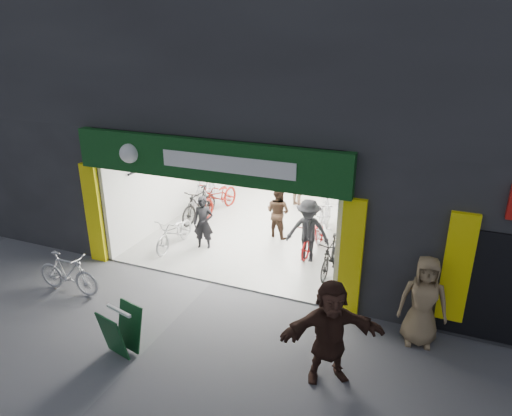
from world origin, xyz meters
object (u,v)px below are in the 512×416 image
Objects in this scene: bike_left_front at (175,232)px; bike_right_front at (331,256)px; sandwich_board at (121,330)px; pedestrian_near at (423,301)px; parked_bike at (68,273)px.

bike_right_front is at bearing 3.11° from bike_left_front.
bike_right_front is at bearing 70.85° from sandwich_board.
parked_bike is at bearing -178.26° from pedestrian_near.
parked_bike is 1.79× the size of sandwich_board.
bike_right_front is 3.00m from pedestrian_near.
bike_left_front is 1.11× the size of bike_right_front.
parked_bike is at bearing 165.90° from sandwich_board.
bike_left_front is at bearing 157.82° from pedestrian_near.
bike_left_front is 4.46m from sandwich_board.
bike_right_front is (4.30, 0.21, 0.02)m from bike_left_front.
bike_right_front is 0.87× the size of pedestrian_near.
pedestrian_near is at bearing -39.37° from bike_right_front.
parked_bike reaches higher than bike_left_front.
parked_bike is at bearing -108.58° from bike_left_front.
pedestrian_near is at bearing -82.23° from parked_bike.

